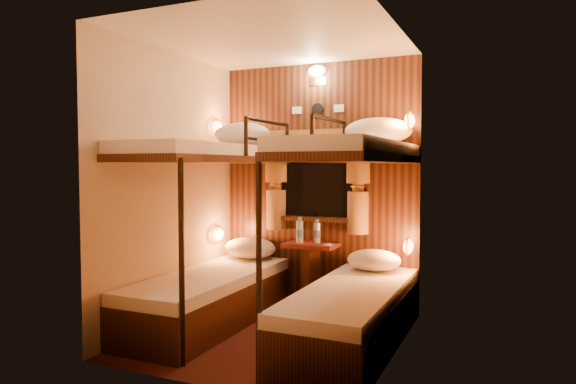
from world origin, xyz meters
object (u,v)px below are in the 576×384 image
at_px(bunk_left, 210,261).
at_px(bottle_left, 300,232).
at_px(bunk_right, 352,274).
at_px(table, 311,267).
at_px(bottle_right, 317,233).

relative_size(bunk_left, bottle_left, 7.57).
relative_size(bunk_right, table, 2.90).
distance_m(table, bottle_left, 0.36).
distance_m(bunk_left, bunk_right, 1.30).
relative_size(bottle_left, bottle_right, 1.08).
xyz_separation_m(bunk_left, bunk_right, (1.30, 0.00, 0.00)).
distance_m(bunk_right, table, 1.02).
height_order(bunk_left, bottle_left, bunk_left).
xyz_separation_m(bunk_left, table, (0.65, 0.78, -0.14)).
bearing_deg(bunk_right, bunk_left, 180.00).
relative_size(bunk_left, bottle_right, 8.16).
bearing_deg(bunk_left, bunk_right, 0.00).
xyz_separation_m(bunk_left, bottle_left, (0.55, 0.73, 0.20)).
bearing_deg(bottle_right, bunk_left, -131.62).
bearing_deg(bottle_right, table, -168.13).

